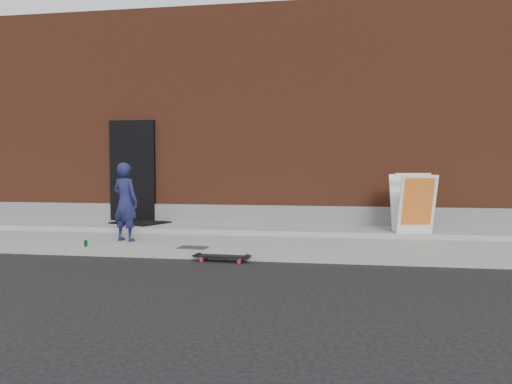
% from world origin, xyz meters
% --- Properties ---
extents(ground, '(80.00, 80.00, 0.00)m').
position_xyz_m(ground, '(0.00, 0.00, 0.00)').
color(ground, black).
rests_on(ground, ground).
extents(sidewalk, '(20.00, 3.00, 0.15)m').
position_xyz_m(sidewalk, '(0.00, 1.50, 0.07)').
color(sidewalk, gray).
rests_on(sidewalk, ground).
extents(apron, '(20.00, 1.20, 0.10)m').
position_xyz_m(apron, '(0.00, 2.40, 0.20)').
color(apron, gray).
rests_on(apron, sidewalk).
extents(building, '(20.00, 8.10, 5.00)m').
position_xyz_m(building, '(-0.00, 6.99, 2.50)').
color(building, '#612D1A').
rests_on(building, ground).
extents(child, '(0.59, 0.48, 1.41)m').
position_xyz_m(child, '(-1.81, 0.76, 0.86)').
color(child, '#1A1D49').
rests_on(child, sidewalk).
extents(skateboard, '(0.89, 0.27, 0.10)m').
position_xyz_m(skateboard, '(0.18, -0.12, 0.08)').
color(skateboard, red).
rests_on(skateboard, ground).
extents(pizza_sign, '(0.82, 0.91, 1.12)m').
position_xyz_m(pizza_sign, '(3.36, 1.97, 0.81)').
color(pizza_sign, silver).
rests_on(pizza_sign, apron).
extents(soda_can, '(0.07, 0.07, 0.11)m').
position_xyz_m(soda_can, '(-2.20, 0.05, 0.20)').
color(soda_can, '#167229').
rests_on(soda_can, sidewalk).
extents(doormat, '(1.31, 1.21, 0.03)m').
position_xyz_m(doormat, '(-2.30, 2.63, 0.27)').
color(doormat, black).
rests_on(doormat, apron).
extents(utility_plate, '(0.51, 0.36, 0.01)m').
position_xyz_m(utility_plate, '(-0.39, 0.20, 0.16)').
color(utility_plate, '#505055').
rests_on(utility_plate, sidewalk).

